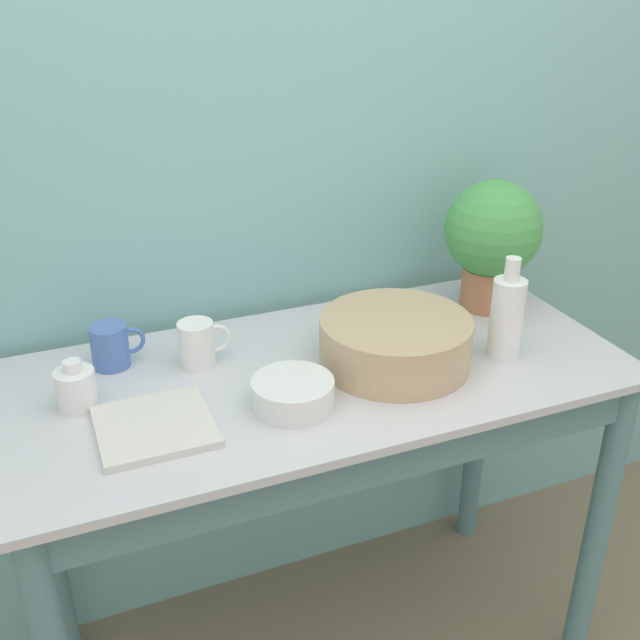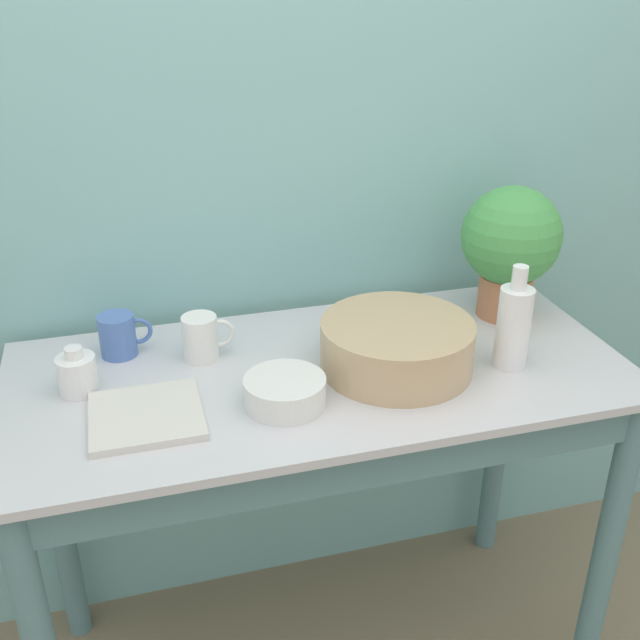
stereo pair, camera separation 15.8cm
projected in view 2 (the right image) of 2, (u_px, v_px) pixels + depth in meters
wall_back at (279, 187)px, 1.82m from camera, size 6.00×0.05×2.40m
counter_table at (323, 445)px, 1.70m from camera, size 1.35×0.63×0.89m
potted_plant at (511, 243)px, 1.80m from camera, size 0.24×0.24×0.33m
bowl_wash_large at (397, 346)px, 1.62m from camera, size 0.33×0.33×0.11m
bottle_tall at (514, 326)px, 1.61m from camera, size 0.07×0.07×0.24m
bottle_short at (77, 374)px, 1.54m from camera, size 0.08×0.08×0.10m
mug_white at (202, 337)px, 1.66m from camera, size 0.12×0.08×0.10m
mug_blue at (119, 335)px, 1.68m from camera, size 0.12×0.08×0.10m
bowl_small_enamel_white at (285, 392)px, 1.50m from camera, size 0.17×0.17×0.06m
tray_board at (146, 416)px, 1.46m from camera, size 0.22×0.21×0.02m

